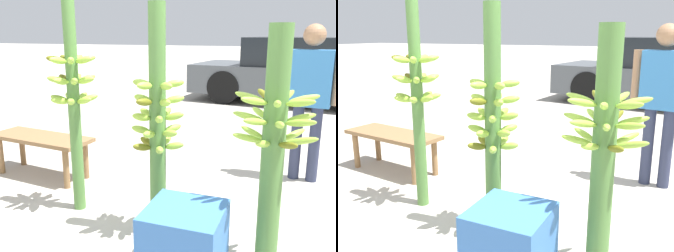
% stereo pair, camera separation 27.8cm
% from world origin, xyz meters
% --- Properties ---
extents(ground_plane, '(80.00, 80.00, 0.00)m').
position_xyz_m(ground_plane, '(0.00, 0.00, 0.00)').
color(ground_plane, '#B2AA9E').
extents(banana_stalk_left, '(0.40, 0.40, 1.75)m').
position_xyz_m(banana_stalk_left, '(-0.78, 0.30, 0.95)').
color(banana_stalk_left, '#4C7A38').
rests_on(banana_stalk_left, ground_plane).
extents(banana_stalk_center, '(0.38, 0.38, 1.65)m').
position_xyz_m(banana_stalk_center, '(-0.01, 0.15, 0.84)').
color(banana_stalk_center, '#4C7A38').
rests_on(banana_stalk_center, ground_plane).
extents(banana_stalk_right, '(0.51, 0.51, 1.50)m').
position_xyz_m(banana_stalk_right, '(0.78, 0.05, 0.79)').
color(banana_stalk_right, '#4C7A38').
rests_on(banana_stalk_right, ground_plane).
extents(vendor_person, '(0.58, 0.22, 1.53)m').
position_xyz_m(vendor_person, '(0.98, 1.63, 0.92)').
color(vendor_person, '#2D334C').
rests_on(vendor_person, ground_plane).
extents(market_bench, '(1.12, 0.52, 0.43)m').
position_xyz_m(market_bench, '(-1.56, 0.81, 0.36)').
color(market_bench, olive).
rests_on(market_bench, ground_plane).
extents(parked_car, '(4.50, 2.26, 1.36)m').
position_xyz_m(parked_car, '(0.81, 6.11, 0.66)').
color(parked_car, '#4C5156').
rests_on(parked_car, ground_plane).
extents(produce_crate, '(0.45, 0.45, 0.45)m').
position_xyz_m(produce_crate, '(0.33, -0.28, 0.23)').
color(produce_crate, '#386BB2').
rests_on(produce_crate, ground_plane).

